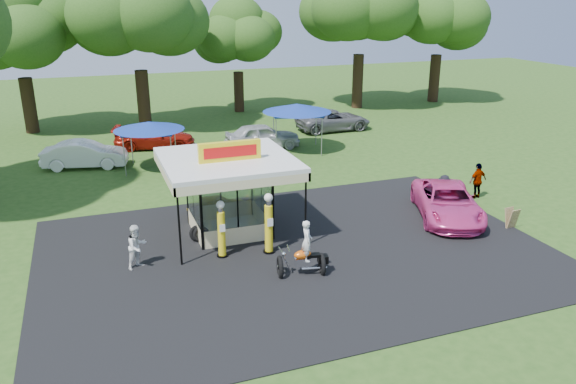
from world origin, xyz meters
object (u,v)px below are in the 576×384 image
object	(u,v)px
spectator_west	(137,247)
bg_car_d	(333,120)
gas_pump_left	(221,231)
tent_west	(149,126)
motorcycle	(305,253)
kiosk_car	(218,205)
bg_car_b	(155,137)
tent_east	(297,108)
spectator_east_b	(478,181)
bg_car_a	(85,154)
spectator_east_a	(444,191)
gas_pump_right	(269,225)
gas_station_kiosk	(228,193)
bg_car_c	(262,136)
pink_sedan	(447,202)
a_frame_sign	(512,218)

from	to	relation	value
spectator_west	bg_car_d	size ratio (longest dim) A/B	0.30
gas_pump_left	tent_west	world-z (taller)	tent_west
gas_pump_left	motorcycle	size ratio (longest dim) A/B	1.07
kiosk_car	bg_car_b	xyz separation A→B (m)	(-1.15, 13.39, 0.29)
spectator_west	tent_east	bearing A→B (deg)	16.37
spectator_east_b	tent_west	bearing A→B (deg)	-43.78
bg_car_a	tent_west	size ratio (longest dim) A/B	1.20
tent_west	tent_east	distance (m)	9.65
spectator_west	spectator_east_a	size ratio (longest dim) A/B	1.08
spectator_west	tent_west	size ratio (longest dim) A/B	0.42
gas_pump_right	bg_car_a	xyz separation A→B (m)	(-6.62, 15.09, -0.41)
bg_car_b	kiosk_car	bearing A→B (deg)	-160.88
gas_station_kiosk	motorcycle	bearing A→B (deg)	-71.59
bg_car_a	bg_car_c	xyz separation A→B (m)	(11.33, 0.54, 0.05)
motorcycle	bg_car_c	bearing A→B (deg)	88.64
gas_station_kiosk	spectator_east_a	distance (m)	10.65
pink_sedan	spectator_east_a	distance (m)	1.50
gas_station_kiosk	motorcycle	xyz separation A→B (m)	(1.61, -4.84, -0.92)
spectator_east_a	tent_east	world-z (taller)	tent_east
a_frame_sign	tent_west	distance (m)	20.29
tent_west	kiosk_car	bearing A→B (deg)	-77.12
gas_station_kiosk	a_frame_sign	bearing A→B (deg)	-18.35
gas_pump_left	spectator_east_a	xyz separation A→B (m)	(11.49, 1.80, -0.33)
pink_sedan	spectator_east_b	distance (m)	3.55
gas_pump_left	bg_car_b	xyz separation A→B (m)	(-0.25, 17.96, -0.37)
gas_pump_left	motorcycle	world-z (taller)	gas_pump_left
gas_pump_left	bg_car_b	bearing A→B (deg)	90.79
tent_east	gas_station_kiosk	bearing A→B (deg)	-123.11
bg_car_a	tent_east	distance (m)	13.49
a_frame_sign	bg_car_a	xyz separation A→B (m)	(-17.51, 16.37, 0.34)
gas_station_kiosk	bg_car_b	world-z (taller)	gas_station_kiosk
spectator_east_b	spectator_west	bearing A→B (deg)	-0.73
motorcycle	bg_car_a	distance (m)	18.75
spectator_east_b	bg_car_b	xyz separation A→B (m)	(-14.09, 15.70, -0.15)
spectator_east_b	pink_sedan	bearing A→B (deg)	22.63
spectator_east_b	bg_car_c	bearing A→B (deg)	-68.49
gas_pump_right	tent_west	world-z (taller)	tent_west
motorcycle	pink_sedan	size ratio (longest dim) A/B	0.40
kiosk_car	spectator_east_b	world-z (taller)	spectator_east_b
gas_station_kiosk	a_frame_sign	world-z (taller)	gas_station_kiosk
motorcycle	spectator_east_a	size ratio (longest dim) A/B	1.39
gas_pump_right	kiosk_car	distance (m)	5.00
gas_pump_right	bg_car_c	distance (m)	16.33
gas_station_kiosk	tent_west	world-z (taller)	gas_station_kiosk
gas_pump_right	a_frame_sign	world-z (taller)	gas_pump_right
spectator_east_a	bg_car_c	distance (m)	14.42
bg_car_c	a_frame_sign	bearing A→B (deg)	-157.78
gas_station_kiosk	bg_car_a	world-z (taller)	gas_station_kiosk
bg_car_c	bg_car_a	bearing A→B (deg)	94.88
a_frame_sign	tent_east	distance (m)	16.37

